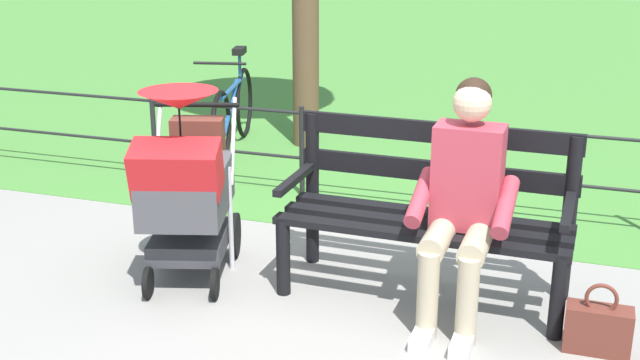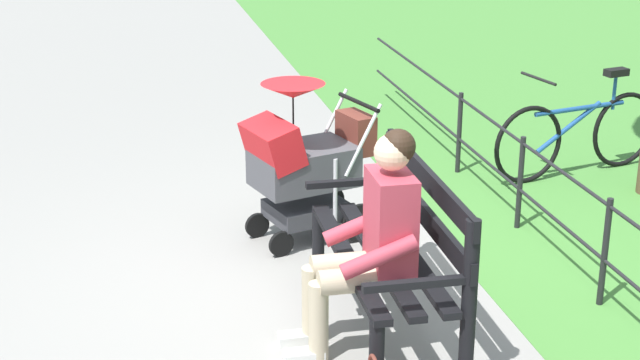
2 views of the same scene
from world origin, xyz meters
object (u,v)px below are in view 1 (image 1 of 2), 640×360
park_bench (428,204)px  handbag (598,328)px  person_on_bench (463,196)px  bicycle (233,111)px  stroller (186,183)px

park_bench → handbag: size_ratio=4.35×
person_on_bench → bicycle: person_on_bench is taller
park_bench → person_on_bench: bearing=135.0°
park_bench → handbag: 1.10m
park_bench → bicycle: park_bench is taller
handbag → bicycle: size_ratio=0.23×
handbag → bicycle: 4.14m
park_bench → handbag: bearing=156.9°
person_on_bench → bicycle: (2.43, -2.48, -0.31)m
stroller → person_on_bench: bearing=-178.2°
handbag → park_bench: bearing=-23.1°
park_bench → stroller: bearing=11.4°
park_bench → stroller: 1.39m
handbag → bicycle: bearing=-40.1°
park_bench → person_on_bench: size_ratio=1.26×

